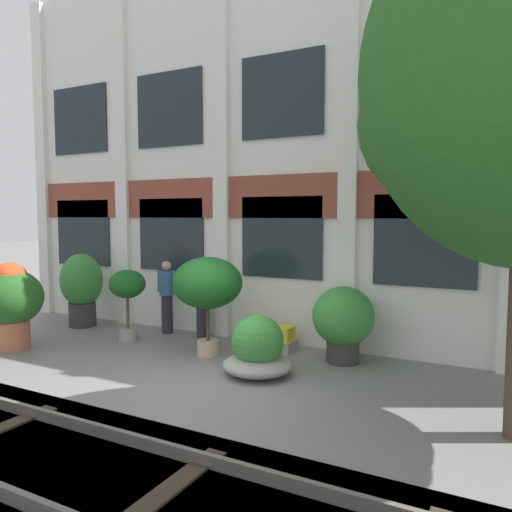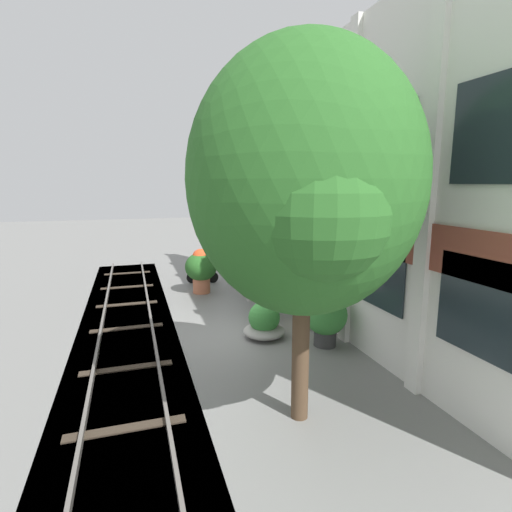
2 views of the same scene
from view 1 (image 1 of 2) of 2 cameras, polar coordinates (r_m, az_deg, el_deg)
The scene contains 12 objects.
ground_plane at distance 8.21m, azimuth -6.65°, elevation -14.66°, with size 80.00×80.00×0.00m, color slate.
apartment_facade at distance 10.73m, azimuth 3.51°, elevation 12.32°, with size 14.71×0.64×8.32m.
rail_tracks at distance 6.38m, azimuth -21.96°, elevation -22.19°, with size 22.35×2.80×0.43m.
potted_plant_low_pan at distance 11.06m, azimuth -14.50°, elevation -3.71°, with size 0.78×0.78×1.55m.
potted_plant_square_trough at distance 10.27m, azimuth 1.54°, elevation -9.29°, with size 1.11×0.50×0.49m.
potted_plant_ribbed_drum at distance 11.24m, azimuth -26.22°, elevation -4.45°, with size 1.26×1.26×1.77m.
potted_plant_wide_bowl at distance 8.61m, azimuth 0.18°, elevation -10.77°, with size 1.19×1.19×1.03m.
potted_plant_fluted_column at distance 9.36m, azimuth 9.94°, elevation -7.15°, with size 1.14×1.14×1.41m.
potted_plant_stone_basin at distance 12.87m, azimuth -19.31°, elevation -3.20°, with size 1.01×1.01×1.78m.
potted_plant_terracotta_small at distance 9.63m, azimuth -5.56°, elevation -3.28°, with size 1.35×1.35×1.92m.
resident_by_doorway at distance 11.11m, azimuth -6.19°, elevation -4.75°, with size 0.51×0.34×1.66m.
resident_watching_tracks at distance 11.64m, azimuth -10.14°, elevation -4.36°, with size 0.53×0.34×1.67m.
Camera 1 is at (4.43, -6.35, 2.72)m, focal length 35.00 mm.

